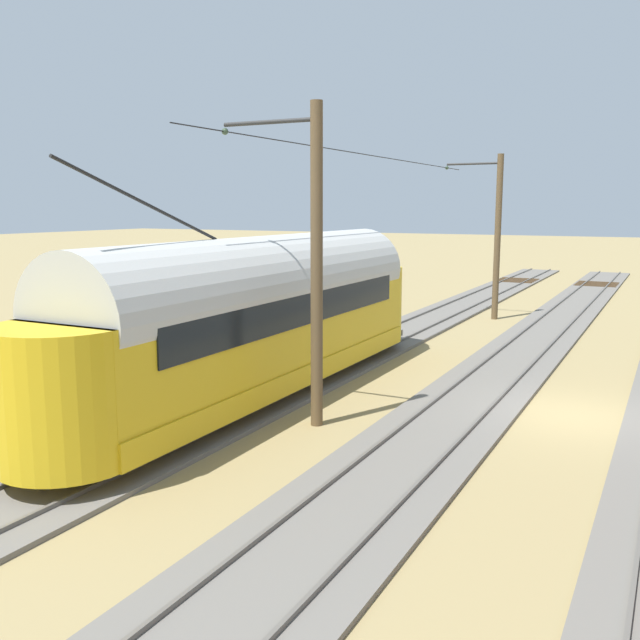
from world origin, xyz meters
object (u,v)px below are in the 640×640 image
(spare_tie_stack, at_px, (247,351))
(catenary_pole_foreground, at_px, (496,234))
(vintage_streetcar, at_px, (263,314))
(catenary_pole_mid_near, at_px, (314,262))

(spare_tie_stack, bearing_deg, catenary_pole_foreground, -113.28)
(catenary_pole_foreground, bearing_deg, spare_tie_stack, 66.72)
(vintage_streetcar, xyz_separation_m, catenary_pole_mid_near, (-2.36, 1.58, 1.57))
(vintage_streetcar, distance_m, catenary_pole_foreground, 16.22)
(catenary_pole_mid_near, distance_m, spare_tie_stack, 8.26)
(catenary_pole_mid_near, bearing_deg, spare_tie_stack, -44.82)
(vintage_streetcar, height_order, spare_tie_stack, vintage_streetcar)
(catenary_pole_mid_near, relative_size, spare_tie_stack, 3.06)
(vintage_streetcar, distance_m, spare_tie_stack, 5.10)
(catenary_pole_foreground, relative_size, spare_tie_stack, 3.06)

